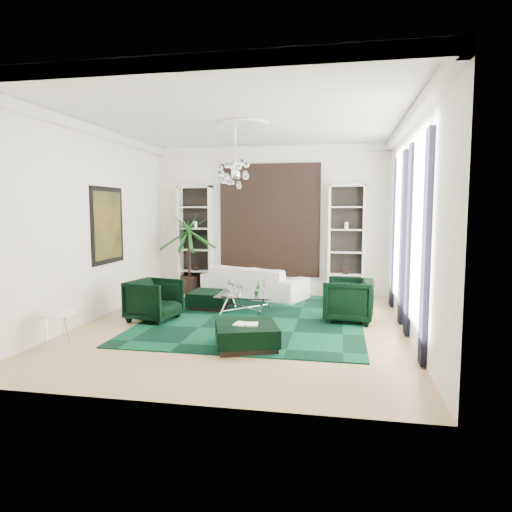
% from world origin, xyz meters
% --- Properties ---
extents(floor, '(6.00, 7.00, 0.02)m').
position_xyz_m(floor, '(0.00, 0.00, -0.01)').
color(floor, tan).
rests_on(floor, ground).
extents(ceiling, '(6.00, 7.00, 0.02)m').
position_xyz_m(ceiling, '(0.00, 0.00, 3.81)').
color(ceiling, white).
rests_on(ceiling, ground).
extents(wall_back, '(6.00, 0.02, 3.80)m').
position_xyz_m(wall_back, '(0.00, 3.51, 1.90)').
color(wall_back, white).
rests_on(wall_back, ground).
extents(wall_front, '(6.00, 0.02, 3.80)m').
position_xyz_m(wall_front, '(0.00, -3.51, 1.90)').
color(wall_front, white).
rests_on(wall_front, ground).
extents(wall_left, '(0.02, 7.00, 3.80)m').
position_xyz_m(wall_left, '(-3.01, 0.00, 1.90)').
color(wall_left, white).
rests_on(wall_left, ground).
extents(wall_right, '(0.02, 7.00, 3.80)m').
position_xyz_m(wall_right, '(3.01, 0.00, 1.90)').
color(wall_right, white).
rests_on(wall_right, ground).
extents(crown_molding, '(6.00, 7.00, 0.18)m').
position_xyz_m(crown_molding, '(0.00, 0.00, 3.70)').
color(crown_molding, white).
rests_on(crown_molding, ceiling).
extents(ceiling_medallion, '(0.90, 0.90, 0.05)m').
position_xyz_m(ceiling_medallion, '(0.00, 0.30, 3.77)').
color(ceiling_medallion, white).
rests_on(ceiling_medallion, ceiling).
extents(tapestry, '(2.50, 0.06, 2.80)m').
position_xyz_m(tapestry, '(0.00, 3.46, 1.90)').
color(tapestry, black).
rests_on(tapestry, wall_back).
extents(shelving_left, '(0.90, 0.38, 2.80)m').
position_xyz_m(shelving_left, '(-1.95, 3.31, 1.40)').
color(shelving_left, white).
rests_on(shelving_left, floor).
extents(shelving_right, '(0.90, 0.38, 2.80)m').
position_xyz_m(shelving_right, '(1.95, 3.31, 1.40)').
color(shelving_right, white).
rests_on(shelving_right, floor).
extents(painting, '(0.04, 1.30, 1.60)m').
position_xyz_m(painting, '(-2.97, 0.60, 1.85)').
color(painting, black).
rests_on(painting, wall_left).
extents(window_near, '(0.03, 1.10, 2.90)m').
position_xyz_m(window_near, '(2.99, -0.90, 1.90)').
color(window_near, white).
rests_on(window_near, wall_right).
extents(curtain_near_a, '(0.07, 0.30, 3.25)m').
position_xyz_m(curtain_near_a, '(2.96, -1.68, 1.65)').
color(curtain_near_a, black).
rests_on(curtain_near_a, floor).
extents(curtain_near_b, '(0.07, 0.30, 3.25)m').
position_xyz_m(curtain_near_b, '(2.96, -0.12, 1.65)').
color(curtain_near_b, black).
rests_on(curtain_near_b, floor).
extents(window_far, '(0.03, 1.10, 2.90)m').
position_xyz_m(window_far, '(2.99, 1.50, 1.90)').
color(window_far, white).
rests_on(window_far, wall_right).
extents(curtain_far_a, '(0.07, 0.30, 3.25)m').
position_xyz_m(curtain_far_a, '(2.96, 0.72, 1.65)').
color(curtain_far_a, black).
rests_on(curtain_far_a, floor).
extents(curtain_far_b, '(0.07, 0.30, 3.25)m').
position_xyz_m(curtain_far_b, '(2.96, 2.28, 1.65)').
color(curtain_far_b, black).
rests_on(curtain_far_b, floor).
extents(rug, '(4.20, 5.00, 0.02)m').
position_xyz_m(rug, '(0.14, 0.72, 0.01)').
color(rug, black).
rests_on(rug, floor).
extents(sofa, '(2.83, 1.93, 0.77)m').
position_xyz_m(sofa, '(-0.30, 2.89, 0.38)').
color(sofa, white).
rests_on(sofa, floor).
extents(armchair_left, '(1.05, 1.03, 0.81)m').
position_xyz_m(armchair_left, '(-1.78, 0.12, 0.41)').
color(armchair_left, black).
rests_on(armchair_left, floor).
extents(armchair_right, '(1.01, 0.99, 0.84)m').
position_xyz_m(armchair_right, '(1.98, 0.75, 0.42)').
color(armchair_right, black).
rests_on(armchair_right, floor).
extents(coffee_table, '(1.18, 1.18, 0.40)m').
position_xyz_m(coffee_table, '(-0.17, 1.23, 0.20)').
color(coffee_table, white).
rests_on(coffee_table, floor).
extents(ottoman_side, '(0.91, 0.91, 0.38)m').
position_xyz_m(ottoman_side, '(-1.00, 1.40, 0.19)').
color(ottoman_side, black).
rests_on(ottoman_side, floor).
extents(ottoman_front, '(1.19, 1.19, 0.38)m').
position_xyz_m(ottoman_front, '(0.37, -1.31, 0.19)').
color(ottoman_front, black).
rests_on(ottoman_front, floor).
extents(book, '(0.38, 0.26, 0.03)m').
position_xyz_m(book, '(0.37, -1.31, 0.39)').
color(book, white).
rests_on(book, ottoman_front).
extents(side_table, '(0.70, 0.70, 0.54)m').
position_xyz_m(side_table, '(-2.55, -1.83, 0.27)').
color(side_table, white).
rests_on(side_table, floor).
extents(palm, '(1.97, 1.97, 2.68)m').
position_xyz_m(palm, '(-2.08, 3.15, 1.34)').
color(palm, '#19501B').
rests_on(palm, floor).
extents(chandelier, '(0.79, 0.79, 0.66)m').
position_xyz_m(chandelier, '(-0.19, 0.38, 2.85)').
color(chandelier, white).
rests_on(chandelier, ceiling).
extents(table_plant, '(0.15, 0.13, 0.24)m').
position_xyz_m(table_plant, '(0.12, 0.99, 0.52)').
color(table_plant, '#19501B').
rests_on(table_plant, coffee_table).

